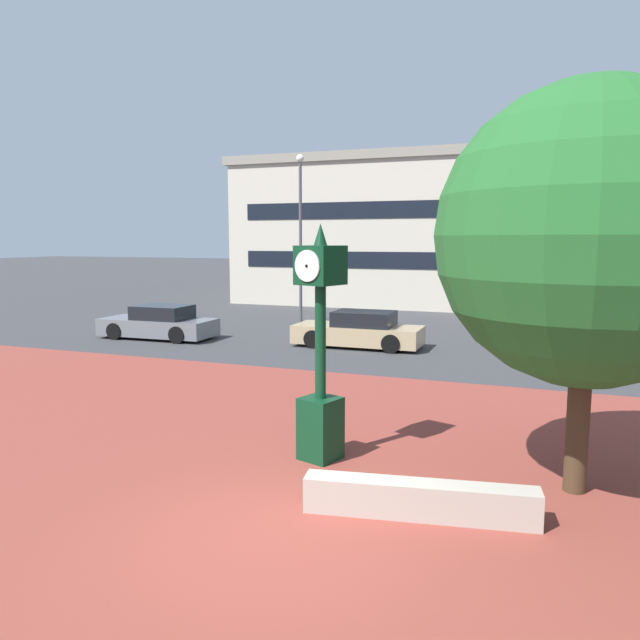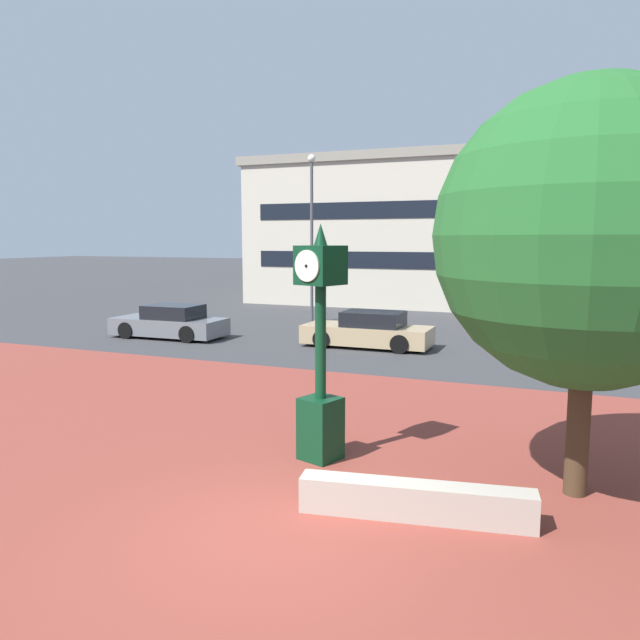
% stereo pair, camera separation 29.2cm
% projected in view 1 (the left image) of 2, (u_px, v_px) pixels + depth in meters
% --- Properties ---
extents(ground_plane, '(200.00, 200.00, 0.00)m').
position_uv_depth(ground_plane, '(282.00, 531.00, 8.06)').
color(ground_plane, '#38383A').
extents(plaza_brick_paving, '(44.00, 13.32, 0.01)m').
position_uv_depth(plaza_brick_paving, '(346.00, 462.00, 10.52)').
color(plaza_brick_paving, brown).
rests_on(plaza_brick_paving, ground).
extents(planter_wall, '(3.22, 0.92, 0.50)m').
position_uv_depth(planter_wall, '(420.00, 500.00, 8.43)').
color(planter_wall, '#ADA393').
rests_on(planter_wall, ground).
extents(street_clock, '(0.83, 0.84, 4.07)m').
position_uv_depth(street_clock, '(320.00, 356.00, 10.47)').
color(street_clock, '#0C381E').
rests_on(street_clock, ground).
extents(plaza_tree, '(4.74, 4.41, 6.06)m').
position_uv_depth(plaza_tree, '(605.00, 243.00, 8.90)').
color(plaza_tree, '#42301E').
rests_on(plaza_tree, ground).
extents(car_street_mid, '(4.47, 1.99, 1.28)m').
position_uv_depth(car_street_mid, '(159.00, 324.00, 23.64)').
color(car_street_mid, slate).
rests_on(car_street_mid, ground).
extents(car_street_far, '(4.26, 2.03, 1.28)m').
position_uv_depth(car_street_far, '(611.00, 339.00, 20.03)').
color(car_street_far, black).
rests_on(car_street_far, ground).
extents(car_street_distant, '(4.53, 1.85, 1.28)m').
position_uv_depth(car_street_distant, '(359.00, 331.00, 21.74)').
color(car_street_distant, tan).
rests_on(car_street_distant, ground).
extents(flagpole_primary, '(1.72, 0.14, 9.05)m').
position_uv_depth(flagpole_primary, '(612.00, 202.00, 25.48)').
color(flagpole_primary, silver).
rests_on(flagpole_primary, ground).
extents(civic_building, '(25.64, 15.90, 8.52)m').
position_uv_depth(civic_building, '(465.00, 232.00, 38.74)').
color(civic_building, beige).
rests_on(civic_building, ground).
extents(street_lamp_post, '(0.36, 0.36, 7.56)m').
position_uv_depth(street_lamp_post, '(300.00, 222.00, 27.81)').
color(street_lamp_post, '#4C4C51').
rests_on(street_lamp_post, ground).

